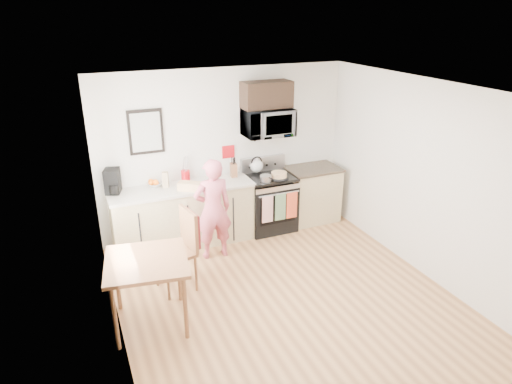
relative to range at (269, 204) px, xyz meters
name	(u,v)px	position (x,y,z in m)	size (l,w,h in m)	color
floor	(289,301)	(-0.63, -1.98, -0.44)	(4.60, 4.60, 0.00)	#945F39
back_wall	(225,152)	(-0.63, 0.32, 0.86)	(4.00, 0.04, 2.60)	white
front_wall	(441,326)	(-0.63, -4.28, 0.86)	(4.00, 0.04, 2.60)	white
left_wall	(111,238)	(-2.63, -1.98, 0.86)	(0.04, 4.60, 2.60)	white
right_wall	(429,182)	(1.37, -1.98, 0.86)	(0.04, 4.60, 2.60)	white
ceiling	(296,91)	(-0.63, -1.98, 2.16)	(4.00, 4.60, 0.04)	white
window	(103,187)	(-2.59, -1.18, 1.11)	(0.06, 1.40, 1.50)	silver
cabinet_left	(183,217)	(-1.43, 0.02, 0.01)	(2.10, 0.60, 0.90)	tan
countertop_left	(182,188)	(-1.43, 0.02, 0.48)	(2.14, 0.64, 0.04)	beige
cabinet_right	(312,195)	(0.80, 0.02, 0.01)	(0.84, 0.60, 0.90)	tan
countertop_right	(313,169)	(0.80, 0.02, 0.48)	(0.88, 0.64, 0.04)	black
range	(269,204)	(0.00, 0.00, 0.00)	(0.76, 0.70, 1.16)	black
microwave	(268,122)	(0.00, 0.10, 1.32)	(0.76, 0.51, 0.42)	#ADADB1
upper_cabinet	(267,95)	(0.00, 0.15, 1.74)	(0.76, 0.35, 0.40)	black
wall_art	(146,132)	(-1.83, 0.30, 1.31)	(0.50, 0.04, 0.65)	black
wall_trivet	(228,152)	(-0.58, 0.31, 0.86)	(0.20, 0.02, 0.20)	red
person	(213,209)	(-1.13, -0.53, 0.31)	(0.55, 0.36, 1.50)	#BF344F
dining_table	(147,268)	(-2.28, -1.71, 0.30)	(0.89, 0.89, 0.83)	brown
chair	(185,238)	(-1.69, -1.11, 0.25)	(0.57, 0.52, 1.07)	brown
knife_block	(234,170)	(-0.56, 0.14, 0.61)	(0.10, 0.14, 0.21)	brown
utensil_crock	(185,171)	(-1.30, 0.24, 0.66)	(0.13, 0.13, 0.40)	red
fruit_bowl	(155,183)	(-1.79, 0.21, 0.54)	(0.29, 0.29, 0.10)	white
milk_carton	(165,180)	(-1.64, 0.11, 0.62)	(0.09, 0.09, 0.23)	tan
coffee_maker	(113,182)	(-2.38, 0.18, 0.67)	(0.26, 0.32, 0.35)	black
bread_bag	(190,186)	(-1.35, -0.15, 0.56)	(0.33, 0.15, 0.12)	#E2AE77
cake	(279,175)	(0.08, -0.16, 0.53)	(0.29, 0.29, 0.10)	black
kettle	(257,166)	(-0.13, 0.22, 0.60)	(0.21, 0.21, 0.27)	white
pot	(266,178)	(-0.16, -0.20, 0.53)	(0.18, 0.30, 0.09)	#ADADB1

